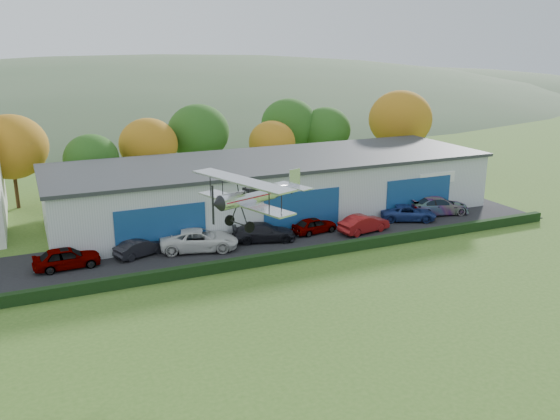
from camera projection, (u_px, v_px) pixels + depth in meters
name	position (u px, v px, depth m)	size (l,w,h in m)	color
ground	(408.00, 373.00, 28.52)	(300.00, 300.00, 0.00)	#3E641F
apron	(285.00, 238.00, 48.12)	(48.00, 9.00, 0.05)	black
hedge	(312.00, 252.00, 43.80)	(46.00, 0.60, 0.80)	black
hangar	(274.00, 186.00, 54.30)	(40.60, 12.60, 5.30)	#B2B7BC
tree_belt	(192.00, 138.00, 62.96)	(75.70, 13.22, 10.12)	#3D2614
distant_hills	(72.00, 156.00, 153.26)	(430.00, 196.00, 56.00)	#4C6642
car_0	(67.00, 258.00, 41.41)	(1.85, 4.61, 1.57)	gray
car_1	(141.00, 247.00, 43.87)	(1.40, 4.02, 1.33)	black
car_2	(199.00, 240.00, 45.04)	(2.76, 5.99, 1.67)	silver
car_3	(264.00, 232.00, 47.14)	(2.09, 5.14, 1.49)	black
car_4	(314.00, 225.00, 49.16)	(1.59, 3.96, 1.35)	gray
car_5	(364.00, 224.00, 49.31)	(1.60, 4.58, 1.51)	maroon
car_6	(408.00, 213.00, 52.69)	(2.31, 5.01, 1.39)	navy
car_7	(438.00, 205.00, 54.54)	(2.34, 5.76, 1.67)	gray
biplane	(255.00, 194.00, 34.94)	(7.03, 7.93, 2.99)	silver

